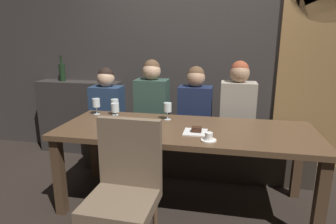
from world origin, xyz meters
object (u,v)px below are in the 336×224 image
Objects in this scene: wine_glass_center_front at (115,108)px; dining_table at (185,138)px; diner_far_end at (195,103)px; wine_glass_end_right at (168,108)px; banquette_bench at (193,152)px; dessert_plate at (196,131)px; diner_redhead at (107,100)px; diner_near_end at (238,102)px; diner_bearded at (152,99)px; wine_glass_far_left at (115,104)px; chair_near_side at (125,184)px; wine_glass_near_left at (96,103)px; wine_bottle_dark_red at (62,72)px; espresso_cup at (209,137)px.

dining_table is at bearing -9.99° from wine_glass_center_front.
diner_far_end reaches higher than wine_glass_end_right.
banquette_bench is 13.16× the size of dessert_plate.
diner_redhead is 1.39m from dessert_plate.
banquette_bench is 0.58m from diner_far_end.
dining_table is 13.41× the size of wine_glass_end_right.
diner_redhead is 1.48m from diner_near_end.
dining_table is 0.88× the size of banquette_bench.
diner_near_end is (0.94, -0.01, 0.00)m from diner_bearded.
chair_near_side is at bearing -65.60° from wine_glass_far_left.
dessert_plate is (1.12, -0.81, -0.04)m from diner_redhead.
wine_glass_near_left is (-0.20, -0.01, 0.00)m from wine_glass_far_left.
diner_redhead is 0.86m from wine_bottle_dark_red.
wine_glass_far_left is (-0.76, 0.29, 0.20)m from dining_table.
wine_glass_near_left and wine_glass_end_right have the same top height.
wine_glass_near_left is (-0.27, 0.16, 0.00)m from wine_glass_center_front.
dining_table is 0.79m from chair_near_side.
diner_redhead is at bearing 178.61° from diner_bearded.
wine_glass_end_right is (0.27, -0.46, 0.02)m from diner_bearded.
wine_glass_far_left and wine_glass_near_left have the same top height.
banquette_bench is 1.49m from chair_near_side.
wine_glass_center_front is 1.00× the size of wine_glass_end_right.
wine_glass_end_right is 0.86× the size of dessert_plate.
diner_near_end is 0.98m from espresso_cup.
wine_bottle_dark_red is 2.39m from espresso_cup.
chair_near_side is 5.16× the size of dessert_plate.
dessert_plate is (0.79, -0.23, -0.10)m from wine_glass_center_front.
banquette_bench is at bearing -116.38° from diner_far_end.
wine_glass_near_left is (-1.41, -0.40, 0.02)m from diner_near_end.
dining_table is 1.01m from wine_glass_near_left.
diner_bearded is at bearing 125.89° from dessert_plate.
diner_bearded is 0.61m from wine_glass_center_front.
wine_glass_near_left is at bearing -42.74° from wine_bottle_dark_red.
diner_bearded is 1.35m from wine_bottle_dark_red.
wine_glass_end_right is (0.55, -0.06, 0.00)m from wine_glass_far_left.
wine_glass_far_left is at bearing -150.75° from diner_far_end.
diner_near_end is (0.46, 0.68, 0.19)m from dining_table.
wine_glass_end_right reaches higher than banquette_bench.
diner_bearded reaches higher than wine_glass_center_front.
chair_near_side is 1.49m from diner_far_end.
wine_bottle_dark_red is at bearing 143.60° from wine_glass_far_left.
chair_near_side reaches higher than wine_glass_far_left.
dining_table is 13.41× the size of wine_glass_near_left.
dining_table is 0.86m from diner_bearded.
diner_bearded reaches higher than espresso_cup.
wine_glass_far_left is at bearing 112.71° from wine_glass_center_front.
wine_bottle_dark_red is 1.27m from wine_glass_far_left.
dessert_plate is at bearing -83.45° from diner_far_end.
wine_glass_near_left is at bearing -164.38° from diner_near_end.
wine_glass_far_left is 1.00× the size of wine_glass_end_right.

